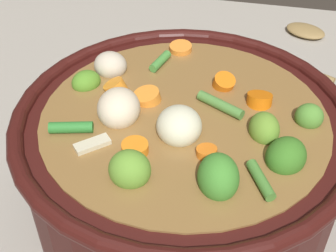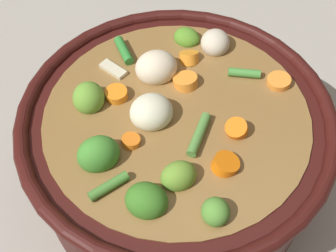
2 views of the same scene
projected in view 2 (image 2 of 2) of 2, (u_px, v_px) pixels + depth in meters
ground_plane at (175, 180)px, 0.55m from camera, size 1.10×1.10×0.00m
cooking_pot at (176, 147)px, 0.49m from camera, size 0.33×0.33×0.16m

